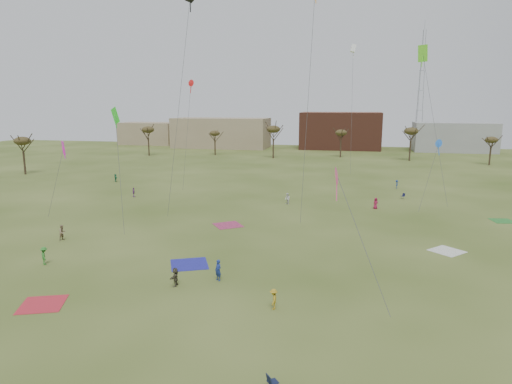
% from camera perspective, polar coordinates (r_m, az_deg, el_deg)
% --- Properties ---
extents(ground, '(260.00, 260.00, 0.00)m').
position_cam_1_polar(ground, '(37.20, -4.09, -11.86)').
color(ground, '#384D18').
rests_on(ground, ground).
extents(flyer_near_center, '(1.18, 1.22, 1.68)m').
position_cam_1_polar(flyer_near_center, '(45.82, -25.37, -7.35)').
color(flyer_near_center, '#30812B').
rests_on(flyer_near_center, ground).
extents(flyer_near_right, '(0.78, 0.73, 1.80)m').
position_cam_1_polar(flyer_near_right, '(38.01, -4.84, -9.90)').
color(flyer_near_right, navy).
rests_on(flyer_near_right, ground).
extents(spectator_fore_b, '(0.85, 0.97, 1.70)m').
position_cam_1_polar(spectator_fore_b, '(53.00, -23.43, -4.77)').
color(spectator_fore_b, '#91775C').
rests_on(spectator_fore_b, ground).
extents(spectator_fore_c, '(0.52, 1.45, 1.54)m').
position_cam_1_polar(spectator_fore_c, '(37.44, -10.24, -10.59)').
color(spectator_fore_c, '#504A39').
rests_on(spectator_fore_c, ground).
extents(flyer_mid_b, '(0.63, 1.02, 1.52)m').
position_cam_1_polar(flyer_mid_b, '(33.03, 2.26, -13.48)').
color(flyer_mid_b, '#B39121').
rests_on(flyer_mid_b, ground).
extents(spectator_mid_d, '(0.74, 0.96, 1.52)m').
position_cam_1_polar(spectator_mid_d, '(73.83, -15.32, -0.04)').
color(spectator_mid_d, '#753683').
rests_on(spectator_mid_d, ground).
extents(spectator_mid_e, '(1.02, 1.03, 1.68)m').
position_cam_1_polar(spectator_mid_e, '(66.10, 4.03, -0.86)').
color(spectator_mid_e, white).
rests_on(spectator_mid_e, ground).
extents(flyer_far_a, '(1.30, 1.24, 1.47)m').
position_cam_1_polar(flyer_far_a, '(89.63, -17.46, 1.74)').
color(flyer_far_a, '#297D55').
rests_on(flyer_far_a, ground).
extents(flyer_far_b, '(0.93, 0.82, 1.60)m').
position_cam_1_polar(flyer_far_b, '(65.37, 15.00, -1.39)').
color(flyer_far_b, '#9A1A41').
rests_on(flyer_far_b, ground).
extents(flyer_far_c, '(0.66, 1.01, 1.47)m').
position_cam_1_polar(flyer_far_c, '(82.36, 17.48, 0.95)').
color(flyer_far_c, navy).
rests_on(flyer_far_c, ground).
extents(blanket_red, '(3.95, 3.95, 0.03)m').
position_cam_1_polar(blanket_red, '(37.46, -25.56, -12.80)').
color(blanket_red, red).
rests_on(blanket_red, ground).
extents(blanket_blue, '(4.39, 4.39, 0.03)m').
position_cam_1_polar(blanket_blue, '(42.22, -8.50, -9.11)').
color(blanket_blue, '#2526A0').
rests_on(blanket_blue, ground).
extents(blanket_cream, '(3.98, 3.98, 0.03)m').
position_cam_1_polar(blanket_cream, '(49.24, 23.15, -6.95)').
color(blanket_cream, white).
rests_on(blanket_cream, ground).
extents(blanket_plum, '(4.35, 4.35, 0.03)m').
position_cam_1_polar(blanket_plum, '(54.87, -3.59, -4.25)').
color(blanket_plum, '#A7335D').
rests_on(blanket_plum, ground).
extents(blanket_olive, '(2.95, 2.95, 0.03)m').
position_cam_1_polar(blanket_olive, '(64.74, 28.90, -3.26)').
color(blanket_olive, '#308431').
rests_on(blanket_olive, ground).
extents(camp_chair_right, '(0.74, 0.73, 0.87)m').
position_cam_1_polar(camp_chair_right, '(73.64, 18.18, -0.62)').
color(camp_chair_right, '#15173A').
rests_on(camp_chair_right, ground).
extents(kites_aloft, '(67.28, 72.77, 26.95)m').
position_cam_1_polar(kites_aloft, '(64.71, 5.41, 16.93)').
color(kites_aloft, red).
rests_on(kites_aloft, ground).
extents(tree_line, '(117.44, 49.32, 8.91)m').
position_cam_1_polar(tree_line, '(112.89, 6.02, 7.25)').
color(tree_line, '#3A2B1E').
rests_on(tree_line, ground).
extents(building_tan, '(32.00, 14.00, 10.00)m').
position_cam_1_polar(building_tan, '(154.77, -4.44, 7.52)').
color(building_tan, '#937F60').
rests_on(building_tan, ground).
extents(building_brick, '(26.00, 16.00, 12.00)m').
position_cam_1_polar(building_brick, '(153.11, 10.73, 7.70)').
color(building_brick, brown).
rests_on(building_brick, ground).
extents(building_grey, '(24.00, 12.00, 9.00)m').
position_cam_1_polar(building_grey, '(154.09, 23.88, 6.42)').
color(building_grey, gray).
rests_on(building_grey, ground).
extents(building_tan_west, '(20.00, 12.00, 8.00)m').
position_cam_1_polar(building_tan_west, '(172.30, -13.41, 7.28)').
color(building_tan_west, '#937F60').
rests_on(building_tan_west, ground).
extents(radio_tower, '(1.51, 1.72, 41.00)m').
position_cam_1_polar(radio_tower, '(159.14, 20.21, 12.11)').
color(radio_tower, '#9EA3A8').
rests_on(radio_tower, ground).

